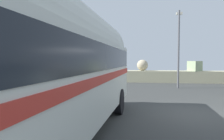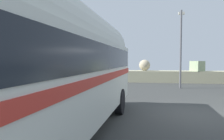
# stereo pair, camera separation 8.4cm
# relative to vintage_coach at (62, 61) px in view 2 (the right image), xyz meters

# --- Properties ---
(ground) EXTENTS (32.00, 26.00, 0.02)m
(ground) POSITION_rel_vintage_coach_xyz_m (4.19, 2.86, -2.04)
(ground) COLOR #333534
(breakwater) EXTENTS (31.36, 2.36, 2.39)m
(breakwater) POSITION_rel_vintage_coach_xyz_m (4.30, 14.65, -1.38)
(breakwater) COLOR tan
(breakwater) RESTS_ON ground
(vintage_coach) EXTENTS (2.97, 8.72, 3.70)m
(vintage_coach) POSITION_rel_vintage_coach_xyz_m (0.00, 0.00, 0.00)
(vintage_coach) COLOR black
(vintage_coach) RESTS_ON ground
(lamp_post) EXTENTS (0.44, 0.80, 5.76)m
(lamp_post) POSITION_rel_vintage_coach_xyz_m (4.91, 10.44, 1.23)
(lamp_post) COLOR #5B5B60
(lamp_post) RESTS_ON ground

